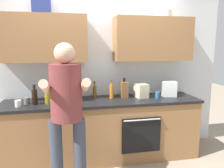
{
  "coord_description": "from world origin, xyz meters",
  "views": [
    {
      "loc": [
        -0.47,
        -3.01,
        1.67
      ],
      "look_at": [
        0.11,
        -0.1,
        1.15
      ],
      "focal_mm": 34.71,
      "sensor_mm": 36.0,
      "label": 1
    }
  ],
  "objects_px": {
    "bottle_juice": "(112,91)",
    "cup_stoneware": "(27,101)",
    "knife_block": "(124,90)",
    "cup_tea": "(158,95)",
    "grocery_bag_produce": "(169,89)",
    "grocery_bag_rice": "(141,91)",
    "bottle_syrup": "(95,91)",
    "person_standing": "(67,108)",
    "bottle_hotsauce": "(73,91)",
    "bottle_soy": "(35,96)",
    "potted_herb": "(77,90)",
    "cup_coffee": "(18,103)",
    "bottle_oil": "(48,96)"
  },
  "relations": [
    {
      "from": "bottle_juice",
      "to": "cup_stoneware",
      "type": "xyz_separation_m",
      "value": [
        -1.18,
        -0.1,
        -0.06
      ]
    },
    {
      "from": "bottle_juice",
      "to": "knife_block",
      "type": "xyz_separation_m",
      "value": [
        0.2,
        0.03,
        0.01
      ]
    },
    {
      "from": "cup_tea",
      "to": "grocery_bag_produce",
      "type": "xyz_separation_m",
      "value": [
        0.22,
        0.07,
        0.07
      ]
    },
    {
      "from": "grocery_bag_produce",
      "to": "grocery_bag_rice",
      "type": "relative_size",
      "value": 1.12
    },
    {
      "from": "bottle_juice",
      "to": "bottle_syrup",
      "type": "relative_size",
      "value": 1.1
    },
    {
      "from": "cup_tea",
      "to": "knife_block",
      "type": "xyz_separation_m",
      "value": [
        -0.48,
        0.15,
        0.07
      ]
    },
    {
      "from": "person_standing",
      "to": "bottle_hotsauce",
      "type": "relative_size",
      "value": 6.53
    },
    {
      "from": "bottle_soy",
      "to": "knife_block",
      "type": "relative_size",
      "value": 0.91
    },
    {
      "from": "potted_herb",
      "to": "knife_block",
      "type": "bearing_deg",
      "value": 7.23
    },
    {
      "from": "grocery_bag_rice",
      "to": "grocery_bag_produce",
      "type": "bearing_deg",
      "value": -2.45
    },
    {
      "from": "potted_herb",
      "to": "bottle_soy",
      "type": "bearing_deg",
      "value": -172.31
    },
    {
      "from": "bottle_hotsauce",
      "to": "grocery_bag_rice",
      "type": "xyz_separation_m",
      "value": [
        1.01,
        -0.16,
        -0.0
      ]
    },
    {
      "from": "grocery_bag_produce",
      "to": "cup_stoneware",
      "type": "bearing_deg",
      "value": -178.58
    },
    {
      "from": "potted_herb",
      "to": "grocery_bag_rice",
      "type": "height_order",
      "value": "potted_herb"
    },
    {
      "from": "bottle_syrup",
      "to": "potted_herb",
      "type": "relative_size",
      "value": 0.87
    },
    {
      "from": "bottle_juice",
      "to": "bottle_hotsauce",
      "type": "bearing_deg",
      "value": 166.49
    },
    {
      "from": "knife_block",
      "to": "grocery_bag_produce",
      "type": "relative_size",
      "value": 1.27
    },
    {
      "from": "bottle_juice",
      "to": "knife_block",
      "type": "distance_m",
      "value": 0.2
    },
    {
      "from": "cup_coffee",
      "to": "cup_stoneware",
      "type": "bearing_deg",
      "value": 51.33
    },
    {
      "from": "bottle_syrup",
      "to": "bottle_hotsauce",
      "type": "distance_m",
      "value": 0.32
    },
    {
      "from": "bottle_oil",
      "to": "knife_block",
      "type": "bearing_deg",
      "value": 8.24
    },
    {
      "from": "bottle_soy",
      "to": "potted_herb",
      "type": "distance_m",
      "value": 0.57
    },
    {
      "from": "person_standing",
      "to": "cup_tea",
      "type": "relative_size",
      "value": 17.6
    },
    {
      "from": "cup_stoneware",
      "to": "cup_coffee",
      "type": "relative_size",
      "value": 1.05
    },
    {
      "from": "person_standing",
      "to": "bottle_oil",
      "type": "distance_m",
      "value": 0.69
    },
    {
      "from": "grocery_bag_rice",
      "to": "bottle_hotsauce",
      "type": "bearing_deg",
      "value": 170.89
    },
    {
      "from": "bottle_oil",
      "to": "person_standing",
      "type": "bearing_deg",
      "value": -68.57
    },
    {
      "from": "bottle_soy",
      "to": "grocery_bag_produce",
      "type": "xyz_separation_m",
      "value": [
        1.98,
        0.09,
        0.01
      ]
    },
    {
      "from": "bottle_soy",
      "to": "bottle_juice",
      "type": "bearing_deg",
      "value": 7.19
    },
    {
      "from": "person_standing",
      "to": "bottle_hotsauce",
      "type": "height_order",
      "value": "person_standing"
    },
    {
      "from": "cup_stoneware",
      "to": "bottle_oil",
      "type": "bearing_deg",
      "value": -6.22
    },
    {
      "from": "bottle_juice",
      "to": "grocery_bag_rice",
      "type": "distance_m",
      "value": 0.46
    },
    {
      "from": "cup_stoneware",
      "to": "cup_coffee",
      "type": "bearing_deg",
      "value": -128.67
    },
    {
      "from": "bottle_oil",
      "to": "bottle_hotsauce",
      "type": "height_order",
      "value": "bottle_hotsauce"
    },
    {
      "from": "cup_coffee",
      "to": "bottle_hotsauce",
      "type": "bearing_deg",
      "value": 25.61
    },
    {
      "from": "bottle_juice",
      "to": "cup_tea",
      "type": "xyz_separation_m",
      "value": [
        0.68,
        -0.12,
        -0.06
      ]
    },
    {
      "from": "person_standing",
      "to": "cup_coffee",
      "type": "xyz_separation_m",
      "value": [
        -0.62,
        0.57,
        -0.07
      ]
    },
    {
      "from": "cup_coffee",
      "to": "bottle_juice",
      "type": "bearing_deg",
      "value": 9.3
    },
    {
      "from": "bottle_soy",
      "to": "cup_tea",
      "type": "xyz_separation_m",
      "value": [
        1.76,
        0.01,
        -0.06
      ]
    },
    {
      "from": "bottle_oil",
      "to": "cup_stoneware",
      "type": "bearing_deg",
      "value": 173.78
    },
    {
      "from": "bottle_hotsauce",
      "to": "grocery_bag_produce",
      "type": "height_order",
      "value": "bottle_hotsauce"
    },
    {
      "from": "knife_block",
      "to": "potted_herb",
      "type": "bearing_deg",
      "value": -172.77
    },
    {
      "from": "person_standing",
      "to": "cup_coffee",
      "type": "relative_size",
      "value": 20.16
    },
    {
      "from": "person_standing",
      "to": "grocery_bag_produce",
      "type": "height_order",
      "value": "person_standing"
    },
    {
      "from": "bottle_juice",
      "to": "cup_coffee",
      "type": "height_order",
      "value": "bottle_juice"
    },
    {
      "from": "bottle_oil",
      "to": "bottle_hotsauce",
      "type": "xyz_separation_m",
      "value": [
        0.35,
        0.26,
        0.0
      ]
    },
    {
      "from": "bottle_oil",
      "to": "grocery_bag_produce",
      "type": "relative_size",
      "value": 1.1
    },
    {
      "from": "bottle_juice",
      "to": "bottle_syrup",
      "type": "xyz_separation_m",
      "value": [
        -0.24,
        0.13,
        -0.01
      ]
    },
    {
      "from": "bottle_juice",
      "to": "cup_coffee",
      "type": "distance_m",
      "value": 1.29
    },
    {
      "from": "potted_herb",
      "to": "person_standing",
      "type": "bearing_deg",
      "value": -101.2
    }
  ]
}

